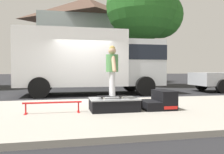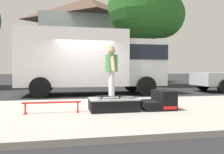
{
  "view_description": "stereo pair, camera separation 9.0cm",
  "coord_description": "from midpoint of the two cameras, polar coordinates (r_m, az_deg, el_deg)",
  "views": [
    {
      "loc": [
        -0.91,
        -9.08,
        1.18
      ],
      "look_at": [
        0.64,
        -1.8,
        0.97
      ],
      "focal_mm": 37.15,
      "sensor_mm": 36.0,
      "label": 1
    },
    {
      "loc": [
        -0.83,
        -9.1,
        1.18
      ],
      "look_at": [
        0.64,
        -1.8,
        0.97
      ],
      "focal_mm": 37.15,
      "sensor_mm": 36.0,
      "label": 2
    }
  ],
  "objects": [
    {
      "name": "sidewalk_slab",
      "position": [
        6.25,
        -3.91,
        -8.68
      ],
      "size": [
        50.0,
        5.0,
        0.12
      ],
      "primitive_type": "cube",
      "color": "gray",
      "rests_on": "ground"
    },
    {
      "name": "box_truck",
      "position": [
        11.38,
        -5.17,
        4.26
      ],
      "size": [
        6.91,
        2.63,
        3.05
      ],
      "color": "white",
      "rests_on": "ground"
    },
    {
      "name": "skater_kid",
      "position": [
        6.05,
        -0.39,
        2.65
      ],
      "size": [
        0.32,
        0.67,
        1.31
      ],
      "color": "silver",
      "rests_on": "skateboard"
    },
    {
      "name": "grind_rail",
      "position": [
        5.98,
        -14.82,
        -6.57
      ],
      "size": [
        1.43,
        0.28,
        0.28
      ],
      "color": "red",
      "rests_on": "sidewalk_slab"
    },
    {
      "name": "house_behind",
      "position": [
        23.39,
        -6.1,
        9.15
      ],
      "size": [
        9.54,
        8.22,
        8.4
      ],
      "color": "silver",
      "rests_on": "ground"
    },
    {
      "name": "skate_box",
      "position": [
        6.14,
        0.02,
        -6.63
      ],
      "size": [
        1.26,
        0.83,
        0.33
      ],
      "color": "black",
      "rests_on": "sidewalk_slab"
    },
    {
      "name": "skateboard",
      "position": [
        6.09,
        -0.39,
        -4.75
      ],
      "size": [
        0.79,
        0.26,
        0.07
      ],
      "color": "black",
      "rests_on": "skate_box"
    },
    {
      "name": "ground_plane",
      "position": [
        9.21,
        -6.57,
        -5.73
      ],
      "size": [
        140.0,
        140.0,
        0.0
      ],
      "primitive_type": "plane",
      "color": "black"
    },
    {
      "name": "kicker_ramp",
      "position": [
        6.52,
        11.22,
        -5.86
      ],
      "size": [
        0.85,
        0.84,
        0.51
      ],
      "color": "black",
      "rests_on": "sidewalk_slab"
    },
    {
      "name": "street_tree_main",
      "position": [
        17.52,
        8.13,
        16.45
      ],
      "size": [
        5.62,
        5.11,
        8.38
      ],
      "color": "brown",
      "rests_on": "ground"
    }
  ]
}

